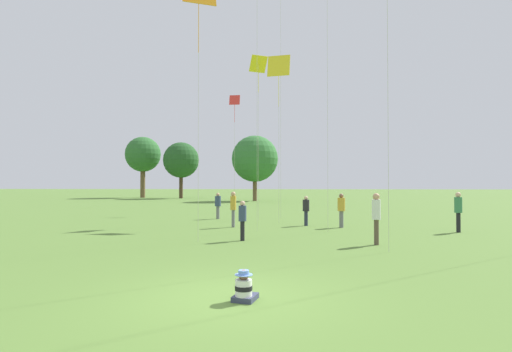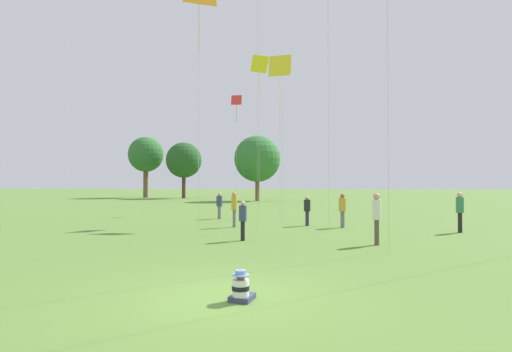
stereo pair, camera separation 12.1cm
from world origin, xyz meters
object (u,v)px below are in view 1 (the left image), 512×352
person_standing_2 (242,217)px  kite_4 (235,104)px  person_standing_1 (341,207)px  person_standing_3 (233,205)px  person_standing_4 (376,213)px  distant_tree_0 (143,155)px  person_standing_6 (218,204)px  distant_tree_1 (255,159)px  distant_tree_2 (181,160)px  person_standing_5 (306,208)px  person_standing_0 (458,208)px  kite_1 (258,68)px  seated_toddler (244,288)px  kite_7 (279,69)px

person_standing_2 → kite_4: kite_4 is taller
person_standing_1 → kite_4: 14.24m
person_standing_3 → person_standing_4: bearing=-120.2°
person_standing_1 → distant_tree_0: bearing=-93.6°
person_standing_2 → distant_tree_0: (-20.66, 45.96, 5.83)m
person_standing_6 → distant_tree_1: distant_tree_1 is taller
person_standing_2 → person_standing_4: size_ratio=0.83×
distant_tree_1 → person_standing_2: bearing=-86.5°
person_standing_2 → distant_tree_2: distant_tree_2 is taller
person_standing_2 → person_standing_3: (-0.97, 4.69, 0.18)m
person_standing_5 → person_standing_6: person_standing_6 is taller
person_standing_3 → distant_tree_1: bearing=14.6°
distant_tree_1 → distant_tree_2: (-11.74, 8.32, 0.36)m
person_standing_1 → person_standing_5: size_ratio=1.10×
person_standing_0 → distant_tree_2: size_ratio=0.22×
person_standing_6 → kite_1: kite_1 is taller
kite_4 → distant_tree_1: kite_4 is taller
person_standing_0 → kite_1: 13.31m
person_standing_1 → distant_tree_0: 48.45m
distant_tree_1 → distant_tree_0: bearing=149.8°
kite_1 → seated_toddler: bearing=111.9°
seated_toddler → person_standing_0: bearing=66.1°
kite_1 → distant_tree_2: 38.02m
person_standing_6 → distant_tree_0: 41.28m
person_standing_1 → distant_tree_2: bearing=-99.6°
person_standing_2 → kite_4: bearing=-170.7°
person_standing_2 → person_standing_6: bearing=-163.9°
person_standing_4 → kite_1: bearing=-135.2°
distant_tree_1 → distant_tree_2: 14.39m
distant_tree_0 → person_standing_2: bearing=-65.8°
person_standing_6 → person_standing_3: bearing=97.2°
kite_4 → distant_tree_2: kite_4 is taller
person_standing_2 → person_standing_4: person_standing_4 is taller
person_standing_1 → person_standing_5: 1.88m
seated_toddler → distant_tree_2: bearing=119.7°
kite_1 → person_standing_0: bearing=170.9°
person_standing_0 → distant_tree_0: distant_tree_0 is taller
person_standing_4 → kite_1: (-4.84, 9.03, 7.96)m
person_standing_1 → person_standing_5: bearing=-58.6°
person_standing_3 → distant_tree_2: 41.19m
distant_tree_1 → distant_tree_2: size_ratio=0.99×
distant_tree_1 → person_standing_4: bearing=-78.9°
person_standing_3 → distant_tree_0: 46.07m
kite_1 → kite_7: size_ratio=1.03×
person_standing_2 → distant_tree_2: bearing=-161.3°
person_standing_3 → distant_tree_2: (-12.93, 38.84, 4.62)m
seated_toddler → person_standing_1: 13.30m
kite_1 → distant_tree_1: size_ratio=1.18×
person_standing_5 → distant_tree_1: distant_tree_1 is taller
person_standing_4 → kite_1: 12.97m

